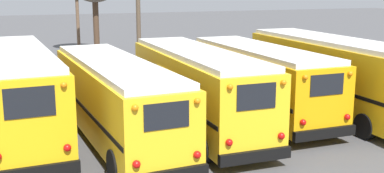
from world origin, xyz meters
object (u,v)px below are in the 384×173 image
school_bus_1 (115,97)px  school_bus_2 (196,87)px  school_bus_0 (18,91)px  school_bus_4 (330,72)px  utility_pole (138,7)px  school_bus_3 (259,78)px

school_bus_1 → school_bus_2: school_bus_2 is taller
school_bus_0 → school_bus_1: (3.26, -1.41, -0.19)m
school_bus_4 → utility_pole: utility_pole is taller
school_bus_4 → school_bus_2: bearing=-176.8°
school_bus_2 → school_bus_3: 3.38m
school_bus_3 → school_bus_4: bearing=-9.2°
school_bus_4 → utility_pole: bearing=111.8°
school_bus_1 → utility_pole: utility_pole is taller
school_bus_2 → school_bus_4: 6.53m
school_bus_3 → school_bus_1: bearing=-170.7°
school_bus_3 → school_bus_2: bearing=-164.7°
school_bus_0 → school_bus_4: size_ratio=0.98×
school_bus_0 → school_bus_3: bearing=-2.0°
school_bus_0 → utility_pole: utility_pole is taller
school_bus_1 → utility_pole: (4.57, 13.57, 2.61)m
school_bus_0 → school_bus_2: bearing=-10.7°
school_bus_3 → school_bus_4: size_ratio=0.90×
school_bus_0 → school_bus_4: bearing=-3.8°
school_bus_0 → utility_pole: (7.83, 12.16, 2.42)m
school_bus_0 → utility_pole: bearing=57.2°
school_bus_1 → school_bus_4: school_bus_4 is taller
school_bus_4 → utility_pole: size_ratio=1.28×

